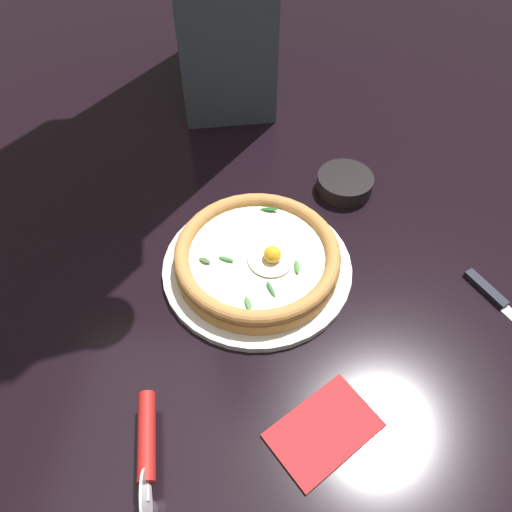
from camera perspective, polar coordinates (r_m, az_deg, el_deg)
ground_plane at (r=0.81m, az=0.13°, el=-2.19°), size 2.40×2.40×0.03m
pizza_plate at (r=0.80m, az=-0.00°, el=-1.18°), size 0.31×0.31×0.01m
pizza at (r=0.78m, az=0.03°, el=0.03°), size 0.27×0.27×0.06m
side_bowl at (r=0.93m, az=10.36°, el=8.40°), size 0.10×0.10×0.03m
pizza_cutter at (r=0.64m, az=-12.73°, el=-21.36°), size 0.16×0.05×0.07m
table_knife at (r=0.85m, az=26.89°, el=-5.04°), size 0.18×0.13×0.01m
folded_napkin at (r=0.67m, az=7.98°, el=-19.52°), size 0.16×0.16×0.01m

